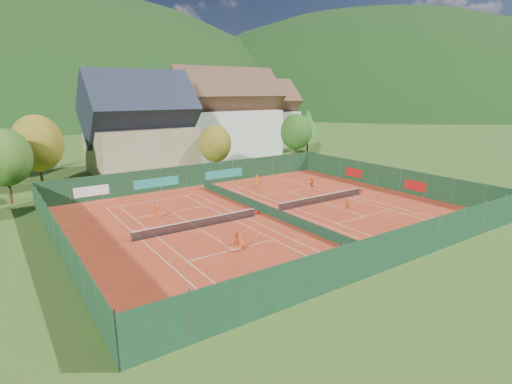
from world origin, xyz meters
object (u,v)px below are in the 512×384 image
object	(u,v)px
hotel_block_a	(225,119)
player_left_far	(157,212)
player_right_far_a	(257,180)
player_right_far_b	(312,183)
hotel_block_b	(260,118)
chalet	(140,130)
player_left_mid	(237,239)
player_left_near	(242,244)
ball_hopper	(433,220)
player_right_near	(347,205)

from	to	relation	value
hotel_block_a	player_left_far	size ratio (longest dim) A/B	13.86
player_right_far_a	player_right_far_b	xyz separation A→B (m)	(5.16, -5.45, -0.03)
hotel_block_b	hotel_block_a	bearing A→B (deg)	-150.26
chalet	hotel_block_a	xyz separation A→B (m)	(19.00, 6.00, 0.76)
hotel_block_b	player_left_mid	world-z (taller)	hotel_block_b
chalet	player_left_near	world-z (taller)	chalet
hotel_block_b	player_right_far_b	bearing A→B (deg)	-115.62
player_right_far_a	hotel_block_a	bearing A→B (deg)	-99.38
player_left_near	player_right_far_b	xyz separation A→B (m)	(19.42, 13.23, 0.01)
player_left_far	player_right_far_b	bearing A→B (deg)	-150.56
player_left_near	ball_hopper	bearing A→B (deg)	-17.85
chalet	player_left_mid	xyz separation A→B (m)	(-4.31, -35.84, -6.01)
player_left_far	player_right_near	world-z (taller)	player_left_far
hotel_block_b	player_right_far_a	distance (m)	40.47
chalet	player_right_far_a	xyz separation A→B (m)	(9.64, -18.51, -5.90)
player_left_mid	player_right_far_b	world-z (taller)	player_right_far_b
hotel_block_b	player_left_far	distance (m)	56.48
hotel_block_a	chalet	bearing A→B (deg)	-162.47
hotel_block_b	player_right_far_a	world-z (taller)	hotel_block_b
player_left_mid	player_right_far_a	distance (m)	22.25
ball_hopper	player_right_far_a	size ratio (longest dim) A/B	0.55
hotel_block_b	player_left_far	xyz separation A→B (m)	(-40.22, -39.21, -5.84)
hotel_block_a	player_right_far_b	distance (m)	30.99
player_left_near	player_right_near	xyz separation A→B (m)	(15.71, 3.34, -0.09)
player_right_far_b	chalet	bearing A→B (deg)	-81.96
chalet	player_left_far	distance (m)	26.87
ball_hopper	player_left_far	distance (m)	27.19
player_right_far_a	player_left_mid	bearing A→B (deg)	62.69
ball_hopper	player_left_mid	size ratio (longest dim) A/B	0.65
player_left_near	player_right_near	bearing A→B (deg)	8.95
chalet	ball_hopper	size ratio (longest dim) A/B	20.25
player_right_near	player_right_far_b	bearing A→B (deg)	41.49
hotel_block_a	ball_hopper	size ratio (longest dim) A/B	27.00
chalet	player_left_mid	distance (m)	36.60
player_right_far_b	ball_hopper	bearing A→B (deg)	64.04
hotel_block_a	player_left_mid	distance (m)	48.38
player_left_far	player_right_far_a	world-z (taller)	player_left_far
player_right_near	chalet	bearing A→B (deg)	80.20
player_left_near	player_right_far_a	bearing A→B (deg)	49.58
player_left_near	player_right_near	size ratio (longest dim) A/B	1.15
ball_hopper	player_left_near	world-z (taller)	player_left_near
hotel_block_b	ball_hopper	bearing A→B (deg)	-108.64
ball_hopper	player_left_near	distance (m)	19.33
player_right_near	hotel_block_a	bearing A→B (deg)	50.84
player_left_near	hotel_block_b	bearing A→B (deg)	50.62
player_left_near	player_right_far_b	world-z (taller)	player_right_far_b
chalet	player_right_far_a	world-z (taller)	chalet
ball_hopper	player_right_far_b	distance (m)	18.18
player_left_mid	player_right_far_b	xyz separation A→B (m)	(19.11, 11.88, 0.08)
player_left_near	player_left_far	distance (m)	12.26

